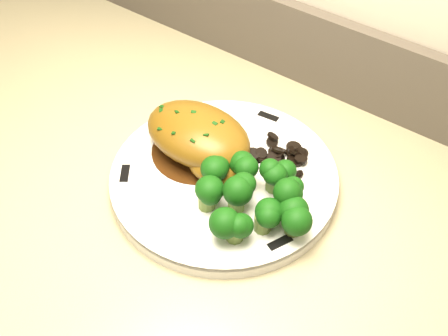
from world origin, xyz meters
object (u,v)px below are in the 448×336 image
Objects in this scene: broccoli_florets at (251,194)px; counter at (53,258)px; plate at (224,179)px; chicken_breast at (200,138)px.

counter is at bearing -174.30° from broccoli_florets.
plate is 0.06m from chicken_breast.
counter is at bearing -169.40° from plate.
counter is 0.56m from plate.
plate is (0.37, 0.07, 0.42)m from counter.
broccoli_florets is at bearing -24.51° from plate.
broccoli_florets is (0.43, 0.04, 0.45)m from counter.
chicken_breast is 1.05× the size of broccoli_florets.
plate is 2.00× the size of broccoli_florets.
chicken_breast reaches higher than plate.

